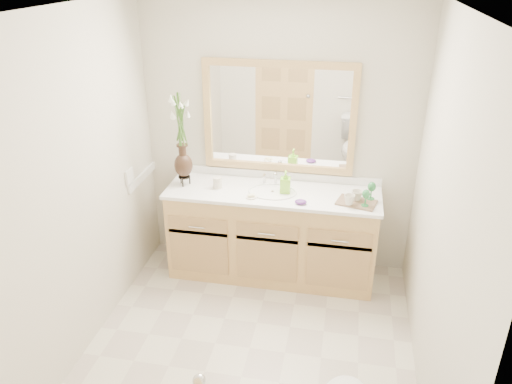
% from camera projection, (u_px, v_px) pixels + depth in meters
% --- Properties ---
extents(floor, '(2.60, 2.60, 0.00)m').
position_uv_depth(floor, '(250.00, 348.00, 3.74)').
color(floor, beige).
rests_on(floor, ground).
extents(ceiling, '(2.40, 2.60, 0.02)m').
position_uv_depth(ceiling, '(247.00, 9.00, 2.70)').
color(ceiling, white).
rests_on(ceiling, wall_back).
extents(wall_back, '(2.40, 0.02, 2.40)m').
position_uv_depth(wall_back, '(279.00, 139.00, 4.37)').
color(wall_back, beige).
rests_on(wall_back, floor).
extents(wall_front, '(2.40, 0.02, 2.40)m').
position_uv_depth(wall_front, '(185.00, 345.00, 2.07)').
color(wall_front, beige).
rests_on(wall_front, floor).
extents(wall_left, '(0.02, 2.60, 2.40)m').
position_uv_depth(wall_left, '(78.00, 190.00, 3.43)').
color(wall_left, beige).
rests_on(wall_left, floor).
extents(wall_right, '(0.02, 2.60, 2.40)m').
position_uv_depth(wall_right, '(443.00, 222.00, 3.02)').
color(wall_right, beige).
rests_on(wall_right, floor).
extents(vanity, '(1.80, 0.55, 0.80)m').
position_uv_depth(vanity, '(272.00, 234.00, 4.46)').
color(vanity, tan).
rests_on(vanity, floor).
extents(counter, '(1.84, 0.57, 0.03)m').
position_uv_depth(counter, '(273.00, 193.00, 4.29)').
color(counter, white).
rests_on(counter, vanity).
extents(sink, '(0.38, 0.34, 0.23)m').
position_uv_depth(sink, '(272.00, 198.00, 4.29)').
color(sink, white).
rests_on(sink, counter).
extents(mirror, '(1.32, 0.04, 0.97)m').
position_uv_depth(mirror, '(279.00, 118.00, 4.27)').
color(mirror, white).
rests_on(mirror, wall_back).
extents(switch_plate, '(0.02, 0.12, 0.12)m').
position_uv_depth(switch_plate, '(129.00, 176.00, 4.20)').
color(switch_plate, white).
rests_on(switch_plate, wall_left).
extents(door, '(0.80, 0.03, 2.00)m').
position_uv_depth(door, '(125.00, 368.00, 2.22)').
color(door, tan).
rests_on(door, floor).
extents(flower_vase, '(0.19, 0.19, 0.77)m').
position_uv_depth(flower_vase, '(181.00, 128.00, 4.18)').
color(flower_vase, black).
rests_on(flower_vase, counter).
extents(tumbler, '(0.08, 0.08, 0.10)m').
position_uv_depth(tumbler, '(217.00, 183.00, 4.32)').
color(tumbler, beige).
rests_on(tumbler, counter).
extents(soap_dish, '(0.09, 0.09, 0.03)m').
position_uv_depth(soap_dish, '(251.00, 197.00, 4.16)').
color(soap_dish, beige).
rests_on(soap_dish, counter).
extents(soap_bottle, '(0.08, 0.08, 0.17)m').
position_uv_depth(soap_bottle, '(285.00, 183.00, 4.23)').
color(soap_bottle, '#88DA33').
rests_on(soap_bottle, counter).
extents(purple_dish, '(0.12, 0.11, 0.03)m').
position_uv_depth(purple_dish, '(301.00, 202.00, 4.05)').
color(purple_dish, '#532570').
rests_on(purple_dish, counter).
extents(tray, '(0.35, 0.27, 0.02)m').
position_uv_depth(tray, '(356.00, 202.00, 4.07)').
color(tray, brown).
rests_on(tray, counter).
extents(mug_left, '(0.09, 0.09, 0.09)m').
position_uv_depth(mug_left, '(349.00, 199.00, 4.00)').
color(mug_left, beige).
rests_on(mug_left, tray).
extents(mug_right, '(0.12, 0.12, 0.09)m').
position_uv_depth(mug_right, '(357.00, 195.00, 4.07)').
color(mug_right, beige).
rests_on(mug_right, tray).
extents(goblet_front, '(0.06, 0.06, 0.14)m').
position_uv_depth(goblet_front, '(366.00, 195.00, 3.96)').
color(goblet_front, '#277639').
rests_on(goblet_front, tray).
extents(goblet_back, '(0.07, 0.07, 0.15)m').
position_uv_depth(goblet_back, '(372.00, 188.00, 4.06)').
color(goblet_back, '#277639').
rests_on(goblet_back, tray).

